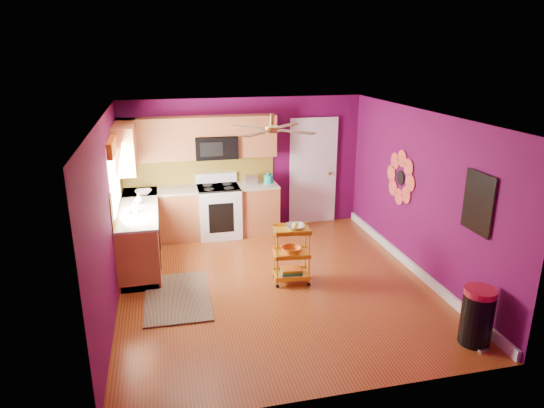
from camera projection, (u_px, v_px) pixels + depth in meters
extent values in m
plane|color=maroon|center=(275.00, 284.00, 7.22)|extent=(5.00, 5.00, 0.00)
cube|color=#570943|center=(244.00, 165.00, 9.15)|extent=(4.50, 0.04, 2.50)
cube|color=#570943|center=(338.00, 285.00, 4.52)|extent=(4.50, 0.04, 2.50)
cube|color=#570943|center=(109.00, 217.00, 6.35)|extent=(0.04, 5.00, 2.50)
cube|color=#570943|center=(420.00, 194.00, 7.32)|extent=(0.04, 5.00, 2.50)
cube|color=silver|center=(276.00, 115.00, 6.45)|extent=(4.50, 5.00, 0.04)
cube|color=white|center=(411.00, 265.00, 7.68)|extent=(0.05, 4.90, 0.14)
cube|color=#9A522A|center=(140.00, 234.00, 7.91)|extent=(0.60, 2.30, 0.90)
cube|color=#9A522A|center=(203.00, 213.00, 8.94)|extent=(2.80, 0.60, 0.90)
cube|color=beige|center=(138.00, 207.00, 7.77)|extent=(0.63, 2.30, 0.04)
cube|color=beige|center=(202.00, 189.00, 8.79)|extent=(2.80, 0.63, 0.04)
cube|color=black|center=(142.00, 257.00, 8.04)|extent=(0.54, 2.30, 0.10)
cube|color=black|center=(204.00, 233.00, 9.06)|extent=(2.80, 0.54, 0.10)
cube|color=white|center=(219.00, 212.00, 8.97)|extent=(0.76, 0.66, 0.92)
cube|color=black|center=(218.00, 188.00, 8.83)|extent=(0.76, 0.62, 0.03)
cube|color=white|center=(216.00, 178.00, 9.05)|extent=(0.76, 0.06, 0.18)
cube|color=black|center=(221.00, 218.00, 8.67)|extent=(0.45, 0.02, 0.55)
cube|color=#9A522A|center=(156.00, 139.00, 8.48)|extent=(1.32, 0.33, 0.75)
cube|color=#9A522A|center=(256.00, 135.00, 8.86)|extent=(0.72, 0.33, 0.75)
cube|color=#9A522A|center=(215.00, 126.00, 8.64)|extent=(0.76, 0.33, 0.34)
cube|color=#9A522A|center=(125.00, 146.00, 7.92)|extent=(0.33, 1.30, 0.75)
cube|color=black|center=(216.00, 147.00, 8.72)|extent=(0.76, 0.38, 0.40)
cube|color=olive|center=(199.00, 170.00, 8.98)|extent=(2.80, 0.01, 0.51)
cube|color=olive|center=(117.00, 192.00, 7.62)|extent=(0.01, 2.30, 0.51)
cube|color=white|center=(114.00, 175.00, 7.23)|extent=(0.03, 1.20, 1.00)
cube|color=#D16612|center=(113.00, 144.00, 7.10)|extent=(0.08, 1.35, 0.22)
cube|color=white|center=(313.00, 172.00, 9.49)|extent=(0.85, 0.04, 2.05)
cube|color=white|center=(313.00, 173.00, 9.47)|extent=(0.95, 0.02, 2.15)
sphere|color=#BF8C3F|center=(329.00, 173.00, 9.52)|extent=(0.07, 0.07, 0.07)
cylinder|color=black|center=(400.00, 178.00, 7.84)|extent=(0.01, 0.24, 0.24)
cube|color=#1AAE9A|center=(479.00, 203.00, 5.93)|extent=(0.03, 0.52, 0.72)
cube|color=black|center=(478.00, 203.00, 5.92)|extent=(0.01, 0.56, 0.76)
cylinder|color=#BF8C3F|center=(272.00, 119.00, 6.66)|extent=(0.06, 0.06, 0.16)
cylinder|color=#BF8C3F|center=(272.00, 129.00, 6.70)|extent=(0.20, 0.20, 0.08)
cube|color=#4C2D19|center=(286.00, 126.00, 7.01)|extent=(0.47, 0.47, 0.01)
cube|color=#4C2D19|center=(249.00, 127.00, 6.89)|extent=(0.47, 0.47, 0.01)
cube|color=#4C2D19|center=(257.00, 133.00, 6.40)|extent=(0.47, 0.47, 0.01)
cube|color=#4C2D19|center=(296.00, 132.00, 6.51)|extent=(0.47, 0.47, 0.01)
cube|color=black|center=(177.00, 297.00, 6.83)|extent=(0.93, 1.48, 0.02)
cylinder|color=gold|center=(277.00, 260.00, 6.98)|extent=(0.02, 0.02, 0.81)
cylinder|color=gold|center=(309.00, 259.00, 7.03)|extent=(0.02, 0.02, 0.81)
cylinder|color=gold|center=(275.00, 251.00, 7.28)|extent=(0.02, 0.02, 0.81)
cylinder|color=gold|center=(305.00, 250.00, 7.34)|extent=(0.02, 0.02, 0.81)
sphere|color=black|center=(277.00, 286.00, 7.11)|extent=(0.06, 0.06, 0.06)
sphere|color=black|center=(309.00, 284.00, 7.16)|extent=(0.06, 0.06, 0.06)
sphere|color=black|center=(275.00, 276.00, 7.41)|extent=(0.06, 0.06, 0.06)
sphere|color=black|center=(305.00, 274.00, 7.46)|extent=(0.06, 0.06, 0.06)
cube|color=gold|center=(292.00, 230.00, 7.04)|extent=(0.56, 0.44, 0.03)
cube|color=gold|center=(292.00, 254.00, 7.15)|extent=(0.56, 0.44, 0.03)
cube|color=gold|center=(291.00, 275.00, 7.26)|extent=(0.56, 0.44, 0.03)
imported|color=beige|center=(295.00, 227.00, 7.03)|extent=(0.32, 0.32, 0.07)
sphere|color=yellow|center=(295.00, 226.00, 7.02)|extent=(0.10, 0.10, 0.10)
imported|color=#D16612|center=(292.00, 250.00, 7.13)|extent=(0.33, 0.33, 0.09)
cube|color=navy|center=(291.00, 273.00, 7.25)|extent=(0.33, 0.26, 0.04)
cube|color=#267233|center=(291.00, 271.00, 7.24)|extent=(0.33, 0.26, 0.03)
cube|color=#D16612|center=(291.00, 269.00, 7.23)|extent=(0.33, 0.26, 0.03)
cylinder|color=black|center=(477.00, 319.00, 5.70)|extent=(0.43, 0.43, 0.64)
cylinder|color=#A6172F|center=(481.00, 292.00, 5.59)|extent=(0.37, 0.37, 0.07)
cube|color=beige|center=(483.00, 350.00, 5.62)|extent=(0.14, 0.08, 0.03)
cylinder|color=#159E8E|center=(268.00, 179.00, 9.06)|extent=(0.18, 0.18, 0.16)
sphere|color=#159E8E|center=(268.00, 174.00, 9.03)|extent=(0.06, 0.06, 0.06)
cube|color=beige|center=(251.00, 180.00, 8.97)|extent=(0.22, 0.15, 0.18)
imported|color=#EA3F72|center=(135.00, 206.00, 7.43)|extent=(0.09, 0.09, 0.19)
imported|color=white|center=(139.00, 198.00, 7.85)|extent=(0.14, 0.14, 0.17)
imported|color=white|center=(143.00, 192.00, 8.38)|extent=(0.28, 0.28, 0.07)
imported|color=white|center=(129.00, 211.00, 7.41)|extent=(0.11, 0.11, 0.09)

